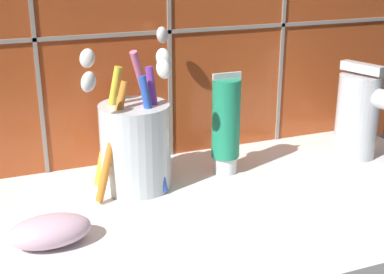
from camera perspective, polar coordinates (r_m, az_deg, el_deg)
sink_counter at (r=61.08cm, az=1.34°, el=-8.18°), size 67.60×33.29×2.00cm
toothbrush_cup at (r=63.46cm, az=-6.05°, el=-0.60°), size 14.12×11.84×18.41cm
toothpaste_tube at (r=67.05cm, az=3.63°, el=1.33°), size 3.74×3.56×13.08cm
sink_faucet at (r=75.59cm, az=17.54°, el=2.40°), size 5.97×10.27×13.00cm
soap_bar at (r=54.52cm, az=-14.94°, el=-9.67°), size 8.09×4.89×2.92cm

